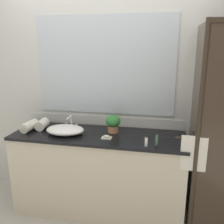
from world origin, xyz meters
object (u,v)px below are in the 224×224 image
faucet (71,124)px  rolled_towel_middle (42,124)px  sink_basin (65,130)px  soap_dish (107,137)px  potted_plant (113,123)px  rolled_towel_near_edge (29,126)px  amenity_bottle_lotion (157,140)px  amenity_bottle_conditioner (146,141)px

faucet → rolled_towel_middle: (-0.31, -0.07, 0.00)m
sink_basin → soap_dish: 0.46m
potted_plant → rolled_towel_middle: 0.80m
soap_dish → rolled_towel_near_edge: (-0.88, 0.07, 0.04)m
sink_basin → amenity_bottle_lotion: (0.95, -0.12, 0.00)m
soap_dish → amenity_bottle_conditioner: (0.40, -0.11, 0.03)m
faucet → rolled_towel_near_edge: (-0.42, -0.15, 0.00)m
soap_dish → rolled_towel_middle: rolled_towel_middle is taller
faucet → rolled_towel_middle: size_ratio=0.94×
rolled_towel_near_edge → rolled_towel_middle: (0.11, 0.08, 0.00)m
sink_basin → rolled_towel_middle: 0.32m
soap_dish → rolled_towel_middle: bearing=169.5°
potted_plant → soap_dish: bearing=-97.5°
potted_plant → amenity_bottle_conditioner: (0.37, -0.31, -0.06)m
soap_dish → rolled_towel_middle: (-0.77, 0.14, 0.04)m
amenity_bottle_conditioner → rolled_towel_near_edge: size_ratio=0.43×
amenity_bottle_conditioner → rolled_towel_near_edge: rolled_towel_near_edge is taller
amenity_bottle_lotion → rolled_towel_near_edge: 1.38m
amenity_bottle_lotion → rolled_towel_middle: bearing=170.3°
sink_basin → potted_plant: potted_plant is taller
sink_basin → amenity_bottle_conditioner: 0.87m
sink_basin → soap_dish: (0.46, -0.05, -0.03)m
potted_plant → rolled_towel_near_edge: 0.91m
sink_basin → amenity_bottle_lotion: 0.96m
faucet → potted_plant: 0.48m
soap_dish → rolled_towel_near_edge: bearing=175.7°
soap_dish → rolled_towel_near_edge: size_ratio=0.45×
amenity_bottle_conditioner → amenity_bottle_lotion: (0.09, 0.04, 0.00)m
potted_plant → soap_dish: 0.22m
amenity_bottle_conditioner → faucet: bearing=159.0°
sink_basin → rolled_towel_middle: rolled_towel_middle is taller
potted_plant → sink_basin: bearing=-162.8°
sink_basin → rolled_towel_middle: (-0.31, 0.09, 0.01)m
soap_dish → potted_plant: bearing=82.5°
sink_basin → faucet: faucet is taller
potted_plant → rolled_towel_near_edge: bearing=-171.8°
amenity_bottle_conditioner → sink_basin: bearing=169.4°
rolled_towel_middle → amenity_bottle_conditioner: bearing=-12.4°
soap_dish → amenity_bottle_conditioner: 0.42m
amenity_bottle_lotion → rolled_towel_middle: 1.28m
sink_basin → potted_plant: size_ratio=2.12×
potted_plant → amenity_bottle_conditioner: 0.49m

